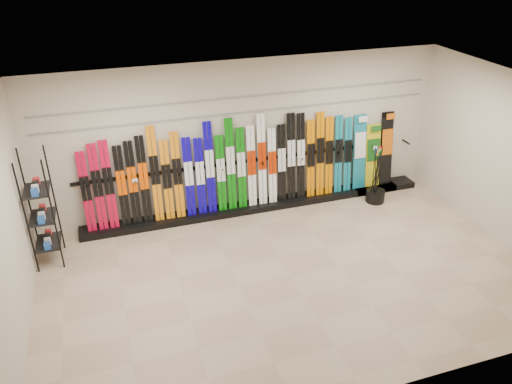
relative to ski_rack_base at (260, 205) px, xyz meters
name	(u,v)px	position (x,y,z in m)	size (l,w,h in m)	color
floor	(291,275)	(-0.22, -2.28, -0.06)	(8.00, 8.00, 0.00)	tan
back_wall	(245,137)	(-0.22, 0.22, 1.44)	(8.00, 8.00, 0.00)	beige
left_wall	(5,241)	(-4.22, -2.28, 1.44)	(5.00, 5.00, 0.00)	beige
right_wall	(509,162)	(3.78, -2.28, 1.44)	(5.00, 5.00, 0.00)	beige
ceiling	(298,99)	(-0.22, -2.28, 2.94)	(8.00, 8.00, 0.00)	silver
ski_rack_base	(260,205)	(0.00, 0.00, 0.00)	(8.00, 0.40, 0.12)	black
skis	(227,169)	(-0.66, 0.05, 0.89)	(5.37, 0.23, 1.84)	#BB082C
snowboards	(373,152)	(2.54, 0.08, 0.81)	(0.92, 0.24, 1.59)	#14728C
accessory_rack	(41,209)	(-3.97, -0.58, 0.93)	(0.40, 0.60, 1.99)	black
pole_bin	(375,196)	(2.38, -0.47, 0.07)	(0.39, 0.39, 0.25)	black
ski_poles	(376,175)	(2.34, -0.47, 0.55)	(0.28, 0.30, 1.18)	black
slatwall_rail_0	(246,112)	(-0.22, 0.20, 1.94)	(7.60, 0.02, 0.03)	gray
slatwall_rail_1	(245,97)	(-0.22, 0.20, 2.24)	(7.60, 0.02, 0.03)	gray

